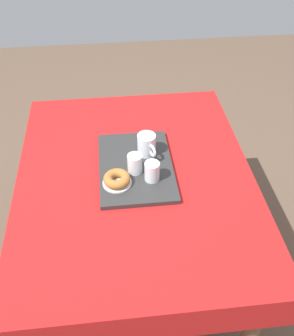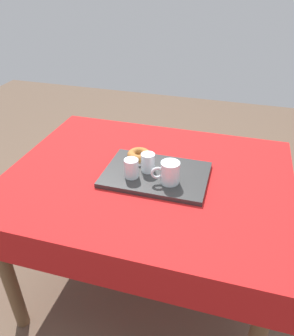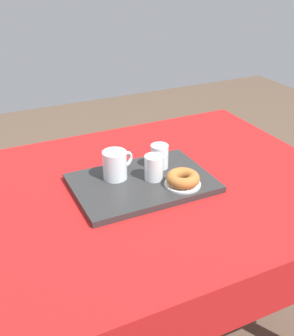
{
  "view_description": "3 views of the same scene",
  "coord_description": "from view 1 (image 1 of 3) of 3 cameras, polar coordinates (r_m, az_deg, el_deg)",
  "views": [
    {
      "loc": [
        -1.2,
        0.08,
        1.87
      ],
      "look_at": [
        -0.03,
        -0.05,
        0.8
      ],
      "focal_mm": 41.19,
      "sensor_mm": 36.0,
      "label": 1
    },
    {
      "loc": [
        0.34,
        -1.2,
        1.58
      ],
      "look_at": [
        -0.0,
        0.0,
        0.78
      ],
      "focal_mm": 35.46,
      "sensor_mm": 36.0,
      "label": 2
    },
    {
      "loc": [
        0.54,
        1.08,
        1.45
      ],
      "look_at": [
        0.0,
        -0.04,
        0.79
      ],
      "focal_mm": 44.17,
      "sensor_mm": 36.0,
      "label": 3
    }
  ],
  "objects": [
    {
      "name": "donut_plate_left",
      "position": [
        1.57,
        -4.44,
        -2.2
      ],
      "size": [
        0.12,
        0.12,
        0.01
      ],
      "primitive_type": "cylinder",
      "color": "silver",
      "rests_on": "serving_tray"
    },
    {
      "name": "serving_tray",
      "position": [
        1.66,
        -1.68,
        0.21
      ],
      "size": [
        0.46,
        0.31,
        0.02
      ],
      "primitive_type": "cube",
      "color": "#2D2D2D",
      "rests_on": "dining_table"
    },
    {
      "name": "water_glass_near",
      "position": [
        1.6,
        -1.8,
        0.59
      ],
      "size": [
        0.06,
        0.06,
        0.08
      ],
      "color": "white",
      "rests_on": "serving_tray"
    },
    {
      "name": "ground_plane",
      "position": [
        2.22,
        -1.36,
        -15.19
      ],
      "size": [
        6.0,
        6.0,
        0.0
      ],
      "primitive_type": "plane",
      "color": "brown"
    },
    {
      "name": "water_glass_far",
      "position": [
        1.57,
        0.75,
        -0.62
      ],
      "size": [
        0.06,
        0.06,
        0.08
      ],
      "color": "white",
      "rests_on": "serving_tray"
    },
    {
      "name": "tea_mug_left",
      "position": [
        1.69,
        -0.04,
        3.39
      ],
      "size": [
        0.12,
        0.08,
        0.1
      ],
      "color": "white",
      "rests_on": "serving_tray"
    },
    {
      "name": "dining_table",
      "position": [
        1.71,
        -1.7,
        -3.49
      ],
      "size": [
        1.27,
        1.0,
        0.75
      ],
      "color": "red",
      "rests_on": "ground"
    },
    {
      "name": "sugar_donut_left",
      "position": [
        1.56,
        -4.48,
        -1.61
      ],
      "size": [
        0.11,
        0.11,
        0.04
      ],
      "primitive_type": "torus",
      "color": "#A3662D",
      "rests_on": "donut_plate_left"
    }
  ]
}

